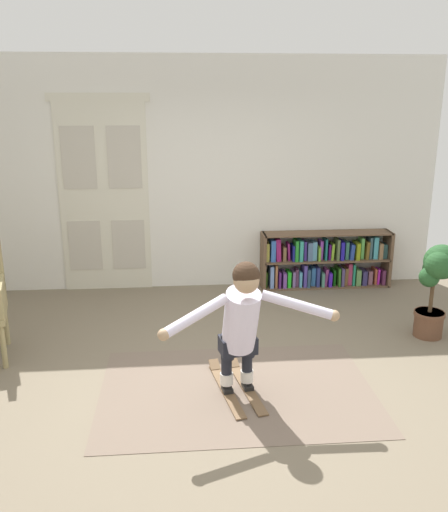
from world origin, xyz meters
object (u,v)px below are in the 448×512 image
at_px(bookshelf, 324,262).
at_px(potted_plant, 436,279).
at_px(skis_pair, 236,386).
at_px(person_skier, 242,319).

relative_size(bookshelf, potted_plant, 1.74).
distance_m(skis_pair, person_skier, 0.71).
distance_m(potted_plant, person_skier, 2.38).
height_order(potted_plant, person_skier, person_skier).
xyz_separation_m(bookshelf, person_skier, (-1.40, -2.67, 0.38)).
height_order(skis_pair, person_skier, person_skier).
xyz_separation_m(potted_plant, skis_pair, (-2.15, -0.91, -0.60)).
relative_size(bookshelf, skis_pair, 1.78).
distance_m(potted_plant, skis_pair, 2.42).
xyz_separation_m(bookshelf, potted_plant, (0.73, -1.60, 0.29)).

